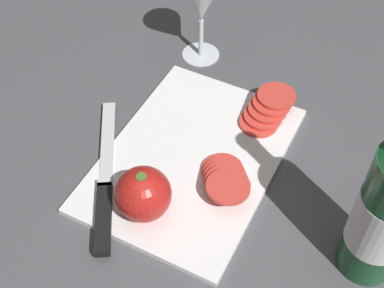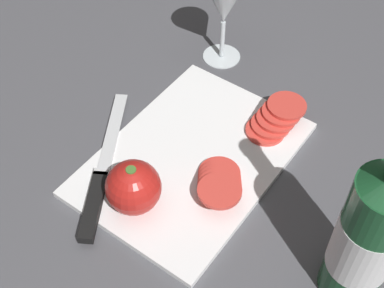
{
  "view_description": "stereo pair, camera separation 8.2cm",
  "coord_description": "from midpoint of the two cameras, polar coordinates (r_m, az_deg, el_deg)",
  "views": [
    {
      "loc": [
        0.5,
        0.26,
        0.66
      ],
      "look_at": [
        0.03,
        0.01,
        0.04
      ],
      "focal_mm": 50.0,
      "sensor_mm": 36.0,
      "label": 1
    },
    {
      "loc": [
        0.46,
        0.33,
        0.66
      ],
      "look_at": [
        0.03,
        0.01,
        0.04
      ],
      "focal_mm": 50.0,
      "sensor_mm": 36.0,
      "label": 2
    }
  ],
  "objects": [
    {
      "name": "wine_glass",
      "position": [
        0.96,
        5.98,
        14.54
      ],
      "size": [
        0.08,
        0.08,
        0.17
      ],
      "color": "silver",
      "rests_on": "ground_plane"
    },
    {
      "name": "tomato_slice_stack_near",
      "position": [
        0.8,
        5.9,
        -4.22
      ],
      "size": [
        0.11,
        0.09,
        0.03
      ],
      "color": "#D63D33",
      "rests_on": "cutting_board"
    },
    {
      "name": "whole_tomato",
      "position": [
        0.75,
        -2.93,
        -4.98
      ],
      "size": [
        0.08,
        0.08,
        0.08
      ],
      "color": "red",
      "rests_on": "cutting_board"
    },
    {
      "name": "cutting_board",
      "position": [
        0.85,
        2.77,
        -1.72
      ],
      "size": [
        0.36,
        0.26,
        0.01
      ],
      "color": "white",
      "rests_on": "ground_plane"
    },
    {
      "name": "ground_plane",
      "position": [
        0.87,
        2.93,
        -0.41
      ],
      "size": [
        3.0,
        3.0,
        0.0
      ],
      "primitive_type": "plane",
      "color": "#4C4C51"
    },
    {
      "name": "knife",
      "position": [
        0.8,
        -7.18,
        -5.14
      ],
      "size": [
        0.27,
        0.17,
        0.01
      ],
      "rotation": [
        0.0,
        0.0,
        3.68
      ],
      "color": "silver",
      "rests_on": "cutting_board"
    },
    {
      "name": "wine_bottle",
      "position": [
        0.68,
        21.7,
        -9.38
      ],
      "size": [
        0.08,
        0.08,
        0.33
      ],
      "color": "#194C28",
      "rests_on": "ground_plane"
    },
    {
      "name": "tomato_slice_stack_far",
      "position": [
        0.89,
        11.57,
        2.57
      ],
      "size": [
        0.11,
        0.08,
        0.03
      ],
      "color": "#D63D33",
      "rests_on": "cutting_board"
    }
  ]
}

